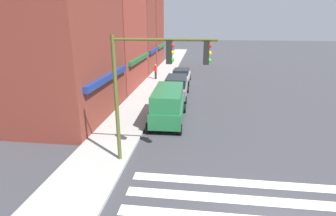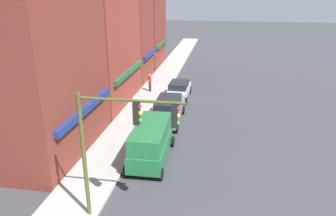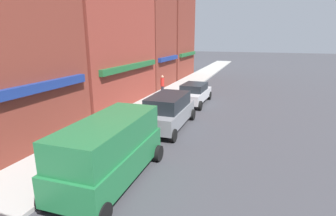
# 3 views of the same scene
# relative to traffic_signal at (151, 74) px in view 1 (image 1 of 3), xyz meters

# --- Properties ---
(sidewalk_left) EXTENTS (120.00, 3.00, 0.15)m
(sidewalk_left) POSITION_rel_traffic_signal_xyz_m (-4.02, 2.75, -4.32)
(sidewalk_left) COLOR #9E9E99
(sidewalk_left) RESTS_ON ground_plane
(storefront_row) EXTENTS (33.71, 5.30, 14.26)m
(storefront_row) POSITION_rel_traffic_signal_xyz_m (18.56, 6.75, 1.75)
(storefront_row) COLOR maroon
(storefront_row) RESTS_ON ground_plane
(traffic_signal) EXTENTS (0.32, 4.54, 6.08)m
(traffic_signal) POSITION_rel_traffic_signal_xyz_m (0.00, 0.00, 0.00)
(traffic_signal) COLOR #474C1E
(traffic_signal) RESTS_ON ground_plane
(van_green) EXTENTS (5.05, 2.22, 2.34)m
(van_green) POSITION_rel_traffic_signal_xyz_m (5.70, -0.05, -3.11)
(van_green) COLOR #1E6638
(van_green) RESTS_ON ground_plane
(suv_grey) EXTENTS (4.72, 2.12, 1.94)m
(suv_grey) POSITION_rel_traffic_signal_xyz_m (11.91, -0.05, -3.37)
(suv_grey) COLOR slate
(suv_grey) RESTS_ON ground_plane
(sedan_silver) EXTENTS (4.45, 2.02, 1.59)m
(sedan_silver) POSITION_rel_traffic_signal_xyz_m (18.00, -0.05, -3.56)
(sedan_silver) COLOR #B7B7BC
(sedan_silver) RESTS_ON ground_plane
(pedestrian_red_jacket) EXTENTS (0.32, 0.32, 1.77)m
(pedestrian_red_jacket) POSITION_rel_traffic_signal_xyz_m (19.22, 3.07, -3.33)
(pedestrian_red_jacket) COLOR #23232D
(pedestrian_red_jacket) RESTS_ON sidewalk_left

